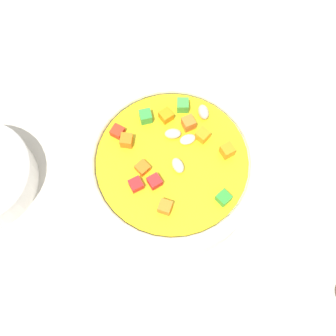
# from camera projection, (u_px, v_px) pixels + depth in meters

# --- Properties ---
(ground_plane) EXTENTS (1.40, 1.40, 0.02)m
(ground_plane) POSITION_uv_depth(u_px,v_px,m) (168.00, 179.00, 0.53)
(ground_plane) COLOR #BAB2A0
(soup_bowl_main) EXTENTS (0.20, 0.20, 0.06)m
(soup_bowl_main) POSITION_uv_depth(u_px,v_px,m) (168.00, 167.00, 0.49)
(soup_bowl_main) COLOR white
(soup_bowl_main) RESTS_ON ground_plane
(spoon) EXTENTS (0.19, 0.07, 0.01)m
(spoon) POSITION_uv_depth(u_px,v_px,m) (111.00, 54.00, 0.57)
(spoon) COLOR silver
(spoon) RESTS_ON ground_plane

